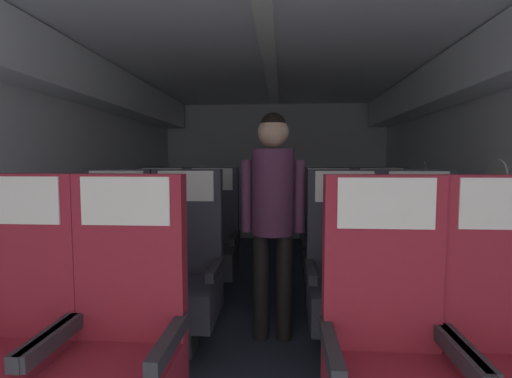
{
  "coord_description": "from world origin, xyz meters",
  "views": [
    {
      "loc": [
        0.12,
        0.11,
        1.22
      ],
      "look_at": [
        -0.11,
        3.22,
        0.99
      ],
      "focal_mm": 25.72,
      "sensor_mm": 36.0,
      "label": 1
    }
  ],
  "objects_px": {
    "seat_c_left_window": "(160,242)",
    "seat_c_right_aisle": "(382,246)",
    "seat_a_left_aisle": "(120,347)",
    "seat_a_right_window": "(388,358)",
    "seat_b_left_window": "(113,273)",
    "flight_attendant": "(273,202)",
    "seat_b_right_aisle": "(421,279)",
    "seat_a_left_window": "(8,343)",
    "seat_c_right_window": "(329,244)",
    "seat_c_left_aisle": "(211,243)",
    "seat_b_right_window": "(345,278)",
    "seat_b_left_aisle": "(183,275)"
  },
  "relations": [
    {
      "from": "seat_c_left_window",
      "to": "seat_c_right_aisle",
      "type": "relative_size",
      "value": 1.0
    },
    {
      "from": "seat_a_left_aisle",
      "to": "seat_a_right_window",
      "type": "bearing_deg",
      "value": -0.31
    },
    {
      "from": "seat_b_left_window",
      "to": "flight_attendant",
      "type": "distance_m",
      "value": 1.16
    },
    {
      "from": "seat_b_left_window",
      "to": "seat_b_right_aisle",
      "type": "bearing_deg",
      "value": 0.21
    },
    {
      "from": "seat_b_left_window",
      "to": "flight_attendant",
      "type": "height_order",
      "value": "flight_attendant"
    },
    {
      "from": "seat_a_left_window",
      "to": "flight_attendant",
      "type": "distance_m",
      "value": 1.59
    },
    {
      "from": "seat_a_right_window",
      "to": "seat_c_right_aisle",
      "type": "xyz_separation_m",
      "value": [
        0.47,
        1.86,
        0.0
      ]
    },
    {
      "from": "seat_b_left_window",
      "to": "seat_c_right_window",
      "type": "xyz_separation_m",
      "value": [
        1.53,
        0.94,
        0.0
      ]
    },
    {
      "from": "seat_b_right_aisle",
      "to": "seat_c_left_aisle",
      "type": "distance_m",
      "value": 1.76
    },
    {
      "from": "seat_b_right_window",
      "to": "seat_c_right_aisle",
      "type": "bearing_deg",
      "value": 62.72
    },
    {
      "from": "seat_b_left_aisle",
      "to": "seat_c_right_window",
      "type": "distance_m",
      "value": 1.42
    },
    {
      "from": "seat_a_left_window",
      "to": "seat_c_left_window",
      "type": "relative_size",
      "value": 1.0
    },
    {
      "from": "seat_c_left_window",
      "to": "seat_c_right_window",
      "type": "xyz_separation_m",
      "value": [
        1.52,
        0.02,
        0.0
      ]
    },
    {
      "from": "seat_a_left_window",
      "to": "seat_c_right_window",
      "type": "height_order",
      "value": "same"
    },
    {
      "from": "seat_b_left_window",
      "to": "seat_b_left_aisle",
      "type": "height_order",
      "value": "same"
    },
    {
      "from": "seat_b_left_window",
      "to": "seat_c_right_window",
      "type": "relative_size",
      "value": 1.0
    },
    {
      "from": "seat_a_left_window",
      "to": "seat_c_left_aisle",
      "type": "relative_size",
      "value": 1.0
    },
    {
      "from": "seat_b_right_aisle",
      "to": "seat_c_right_window",
      "type": "distance_m",
      "value": 1.04
    },
    {
      "from": "seat_a_right_window",
      "to": "seat_c_left_window",
      "type": "height_order",
      "value": "same"
    },
    {
      "from": "seat_a_right_window",
      "to": "seat_c_left_aisle",
      "type": "xyz_separation_m",
      "value": [
        -1.04,
        1.87,
        0.0
      ]
    },
    {
      "from": "seat_c_right_aisle",
      "to": "flight_attendant",
      "type": "height_order",
      "value": "flight_attendant"
    },
    {
      "from": "seat_b_right_window",
      "to": "seat_c_left_aisle",
      "type": "distance_m",
      "value": 1.39
    },
    {
      "from": "seat_c_right_window",
      "to": "flight_attendant",
      "type": "height_order",
      "value": "flight_attendant"
    },
    {
      "from": "seat_a_left_window",
      "to": "seat_b_right_aisle",
      "type": "distance_m",
      "value": 2.19
    },
    {
      "from": "seat_b_right_window",
      "to": "seat_c_left_aisle",
      "type": "relative_size",
      "value": 1.0
    },
    {
      "from": "seat_c_left_aisle",
      "to": "flight_attendant",
      "type": "distance_m",
      "value": 1.06
    },
    {
      "from": "flight_attendant",
      "to": "seat_c_right_window",
      "type": "bearing_deg",
      "value": -127.55
    },
    {
      "from": "seat_a_left_window",
      "to": "seat_b_left_window",
      "type": "distance_m",
      "value": 0.94
    },
    {
      "from": "seat_b_left_aisle",
      "to": "seat_b_right_window",
      "type": "xyz_separation_m",
      "value": [
        1.04,
        0.01,
        0.0
      ]
    },
    {
      "from": "seat_c_left_window",
      "to": "seat_c_right_aisle",
      "type": "xyz_separation_m",
      "value": [
        1.98,
        -0.01,
        0.0
      ]
    },
    {
      "from": "seat_b_right_window",
      "to": "seat_c_left_window",
      "type": "bearing_deg",
      "value": 148.51
    },
    {
      "from": "seat_c_left_aisle",
      "to": "seat_b_right_aisle",
      "type": "bearing_deg",
      "value": -31.43
    },
    {
      "from": "seat_a_right_window",
      "to": "seat_b_left_window",
      "type": "bearing_deg",
      "value": 148.19
    },
    {
      "from": "seat_b_left_aisle",
      "to": "seat_a_left_aisle",
      "type": "bearing_deg",
      "value": -90.27
    },
    {
      "from": "seat_b_left_aisle",
      "to": "seat_c_left_window",
      "type": "bearing_deg",
      "value": 116.85
    },
    {
      "from": "seat_a_left_aisle",
      "to": "seat_c_right_aisle",
      "type": "relative_size",
      "value": 1.0
    },
    {
      "from": "seat_b_left_window",
      "to": "seat_c_right_window",
      "type": "distance_m",
      "value": 1.8
    },
    {
      "from": "seat_c_right_window",
      "to": "seat_b_left_window",
      "type": "bearing_deg",
      "value": -148.31
    },
    {
      "from": "seat_b_left_window",
      "to": "seat_b_right_window",
      "type": "relative_size",
      "value": 1.0
    },
    {
      "from": "seat_c_right_window",
      "to": "seat_c_left_window",
      "type": "bearing_deg",
      "value": -179.38
    },
    {
      "from": "seat_b_right_window",
      "to": "seat_a_left_aisle",
      "type": "bearing_deg",
      "value": -138.02
    },
    {
      "from": "seat_c_left_aisle",
      "to": "seat_b_left_aisle",
      "type": "bearing_deg",
      "value": -89.88
    },
    {
      "from": "seat_b_left_window",
      "to": "seat_b_right_aisle",
      "type": "distance_m",
      "value": 1.98
    },
    {
      "from": "seat_b_left_window",
      "to": "seat_b_right_aisle",
      "type": "height_order",
      "value": "same"
    },
    {
      "from": "seat_b_left_aisle",
      "to": "seat_c_right_window",
      "type": "xyz_separation_m",
      "value": [
        1.05,
        0.95,
        0.0
      ]
    },
    {
      "from": "seat_b_left_aisle",
      "to": "seat_b_right_aisle",
      "type": "xyz_separation_m",
      "value": [
        1.5,
        0.02,
        0.0
      ]
    },
    {
      "from": "seat_a_left_aisle",
      "to": "seat_a_right_window",
      "type": "height_order",
      "value": "same"
    },
    {
      "from": "seat_b_right_aisle",
      "to": "seat_a_left_window",
      "type": "bearing_deg",
      "value": -154.42
    },
    {
      "from": "seat_a_left_aisle",
      "to": "seat_b_right_window",
      "type": "bearing_deg",
      "value": 41.98
    },
    {
      "from": "seat_b_left_aisle",
      "to": "seat_b_right_window",
      "type": "relative_size",
      "value": 1.0
    }
  ]
}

